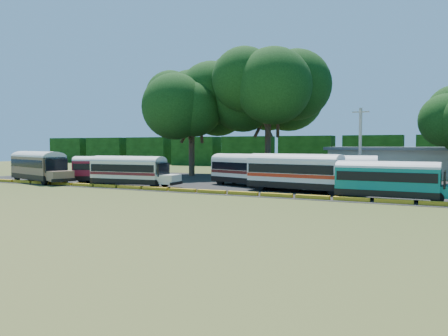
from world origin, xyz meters
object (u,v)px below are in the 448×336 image
at_px(bus_red, 110,168).
at_px(bus_white_red, 297,170).
at_px(bus_cream_west, 130,169).
at_px(bus_teal, 390,178).
at_px(tree_west, 191,102).
at_px(bus_beige, 39,165).

height_order(bus_red, bus_white_red, bus_white_red).
xyz_separation_m(bus_red, bus_cream_west, (4.72, -2.47, 0.05)).
height_order(bus_teal, tree_west, tree_west).
relative_size(bus_red, tree_west, 0.64).
bearing_deg(bus_beige, bus_cream_west, 19.82).
relative_size(bus_red, bus_teal, 1.00).
relative_size(bus_beige, bus_white_red, 1.03).
relative_size(bus_beige, bus_red, 1.19).
height_order(bus_cream_west, tree_west, tree_west).
xyz_separation_m(bus_white_red, bus_teal, (8.16, -2.78, -0.23)).
relative_size(bus_cream_west, tree_west, 0.66).
distance_m(bus_teal, tree_west, 33.30).
xyz_separation_m(bus_beige, tree_west, (10.10, 17.15, 8.18)).
bearing_deg(bus_red, bus_white_red, -23.06).
xyz_separation_m(bus_red, bus_white_red, (21.55, 0.14, 0.23)).
height_order(bus_red, tree_west, tree_west).
xyz_separation_m(bus_beige, bus_white_red, (29.39, 3.09, -0.08)).
bearing_deg(bus_red, tree_west, 57.52).
bearing_deg(bus_white_red, bus_teal, -10.74).
relative_size(bus_beige, bus_teal, 1.20).
bearing_deg(bus_beige, bus_red, 38.24).
xyz_separation_m(bus_beige, bus_cream_west, (12.57, 0.48, -0.26)).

